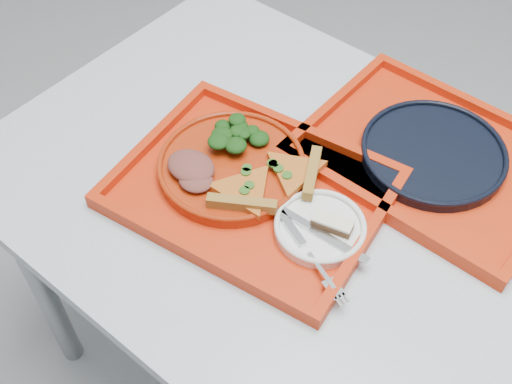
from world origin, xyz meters
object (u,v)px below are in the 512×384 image
(dinner_plate, at_px, (232,167))
(tray_main, at_px, (252,191))
(tray_far, at_px, (431,159))
(dessert_bar, at_px, (332,224))
(navy_plate, at_px, (433,154))

(dinner_plate, bearing_deg, tray_main, -10.30)
(tray_far, distance_m, dinner_plate, 0.37)
(tray_main, bearing_deg, dessert_bar, -3.88)
(tray_main, bearing_deg, navy_plate, 44.58)
(tray_far, relative_size, navy_plate, 1.73)
(tray_main, distance_m, navy_plate, 0.34)
(dinner_plate, bearing_deg, dessert_bar, 0.31)
(tray_main, bearing_deg, dinner_plate, 161.83)
(tray_main, height_order, dinner_plate, dinner_plate)
(navy_plate, relative_size, dessert_bar, 3.65)
(dinner_plate, relative_size, navy_plate, 1.00)
(tray_far, relative_size, dessert_bar, 6.33)
(navy_plate, xyz_separation_m, dessert_bar, (-0.04, -0.26, 0.02))
(dessert_bar, bearing_deg, navy_plate, 65.96)
(tray_far, height_order, dinner_plate, dinner_plate)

